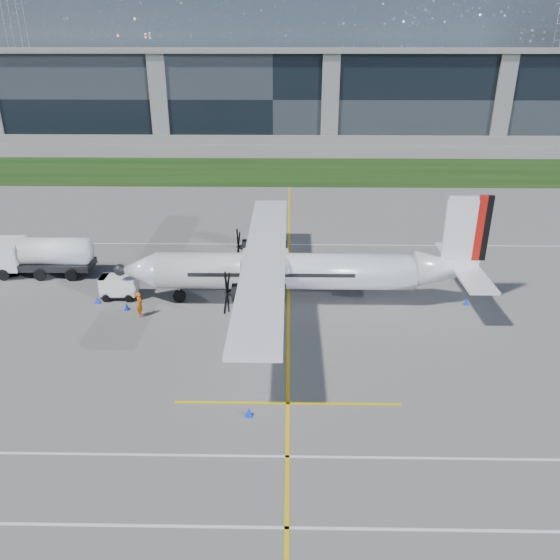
{
  "coord_description": "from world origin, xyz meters",
  "views": [
    {
      "loc": [
        3.01,
        -29.63,
        17.76
      ],
      "look_at": [
        2.42,
        3.95,
        2.69
      ],
      "focal_mm": 35.0,
      "sensor_mm": 36.0,
      "label": 1
    }
  ],
  "objects": [
    {
      "name": "grass_strip",
      "position": [
        0.0,
        48.0,
        0.02
      ],
      "size": [
        400.0,
        18.0,
        0.04
      ],
      "primitive_type": "cube",
      "color": "black",
      "rests_on": "ground"
    },
    {
      "name": "fuel_tanker_truck",
      "position": [
        -17.4,
        10.72,
        1.56
      ],
      "size": [
        8.32,
        2.7,
        3.12
      ],
      "primitive_type": null,
      "color": "white",
      "rests_on": "ground"
    },
    {
      "name": "baggage_tug",
      "position": [
        -9.48,
        6.59,
        0.83
      ],
      "size": [
        2.77,
        1.66,
        1.66
      ],
      "primitive_type": null,
      "color": "white",
      "rests_on": "ground"
    },
    {
      "name": "turboprop_aircraft",
      "position": [
        3.72,
        5.93,
        4.03
      ],
      "size": [
        25.93,
        26.89,
        8.07
      ],
      "primitive_type": null,
      "color": "white",
      "rests_on": "ground"
    },
    {
      "name": "safety_cone_stbdwing",
      "position": [
        0.94,
        20.06,
        0.25
      ],
      "size": [
        0.36,
        0.36,
        0.5
      ],
      "primitive_type": "cone",
      "color": "#0D36E6",
      "rests_on": "ground"
    },
    {
      "name": "safety_cone_nose_stbd",
      "position": [
        -8.97,
        8.02,
        0.25
      ],
      "size": [
        0.36,
        0.36,
        0.5
      ],
      "primitive_type": "cone",
      "color": "#0D36E6",
      "rests_on": "ground"
    },
    {
      "name": "terminal_building",
      "position": [
        0.0,
        80.0,
        7.5
      ],
      "size": [
        120.0,
        20.0,
        15.0
      ],
      "primitive_type": "cube",
      "color": "black",
      "rests_on": "ground"
    },
    {
      "name": "tree_line",
      "position": [
        0.0,
        140.0,
        3.0
      ],
      "size": [
        400.0,
        6.0,
        6.0
      ],
      "primitive_type": "cube",
      "color": "black",
      "rests_on": "ground"
    },
    {
      "name": "safety_cone_portwing",
      "position": [
        1.02,
        -7.08,
        0.25
      ],
      "size": [
        0.36,
        0.36,
        0.5
      ],
      "primitive_type": "cone",
      "color": "#0D36E6",
      "rests_on": "ground"
    },
    {
      "name": "pylon_west",
      "position": [
        -80.0,
        150.0,
        15.0
      ],
      "size": [
        9.0,
        4.6,
        30.0
      ],
      "primitive_type": null,
      "color": "gray",
      "rests_on": "ground"
    },
    {
      "name": "yellow_taxiway_centerline",
      "position": [
        3.0,
        10.0,
        0.01
      ],
      "size": [
        0.2,
        70.0,
        0.01
      ],
      "primitive_type": "cube",
      "color": "yellow",
      "rests_on": "ground"
    },
    {
      "name": "safety_cone_tail",
      "position": [
        15.85,
        5.85,
        0.25
      ],
      "size": [
        0.36,
        0.36,
        0.5
      ],
      "primitive_type": "cone",
      "color": "#0D36E6",
      "rests_on": "ground"
    },
    {
      "name": "safety_cone_fwd",
      "position": [
        -10.84,
        5.59,
        0.25
      ],
      "size": [
        0.36,
        0.36,
        0.5
      ],
      "primitive_type": "cone",
      "color": "#0D36E6",
      "rests_on": "ground"
    },
    {
      "name": "ground",
      "position": [
        0.0,
        40.0,
        0.0
      ],
      "size": [
        400.0,
        400.0,
        0.0
      ],
      "primitive_type": "plane",
      "color": "#5E5B59",
      "rests_on": "ground"
    },
    {
      "name": "white_lane_line",
      "position": [
        0.0,
        -14.0,
        0.01
      ],
      "size": [
        90.0,
        0.15,
        0.01
      ],
      "primitive_type": "cube",
      "color": "white",
      "rests_on": "ground"
    },
    {
      "name": "safety_cone_nose_port",
      "position": [
        -8.46,
        4.61,
        0.25
      ],
      "size": [
        0.36,
        0.36,
        0.5
      ],
      "primitive_type": "cone",
      "color": "#0D36E6",
      "rests_on": "ground"
    },
    {
      "name": "ground_crew_person",
      "position": [
        -7.23,
        3.67,
        1.04
      ],
      "size": [
        0.78,
        0.96,
        2.08
      ],
      "primitive_type": "imported",
      "rotation": [
        0.0,
        0.0,
        1.8
      ],
      "color": "#F25907",
      "rests_on": "ground"
    }
  ]
}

